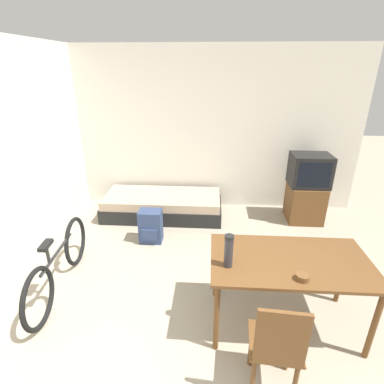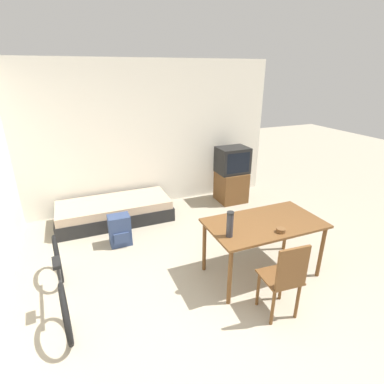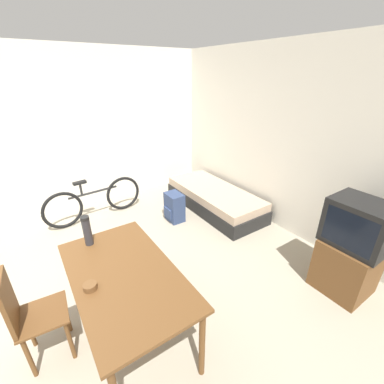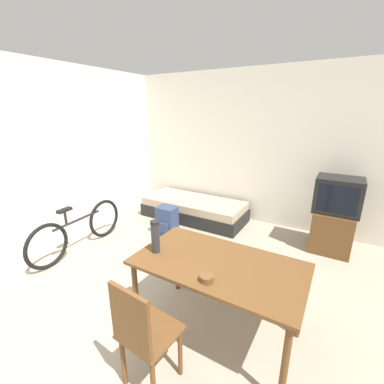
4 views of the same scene
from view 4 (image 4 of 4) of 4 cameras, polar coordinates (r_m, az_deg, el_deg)
ground_plane at (r=2.70m, az=-28.54°, el=-32.75°), size 20.00×20.00×0.00m
wall_back at (r=4.86m, az=10.32°, el=9.69°), size 5.26×0.06×2.70m
wall_left at (r=4.68m, az=-25.29°, el=8.00°), size 0.06×4.78×2.70m
daybed at (r=4.96m, az=0.42°, el=-3.81°), size 1.97×0.83×0.38m
tv at (r=4.25m, az=29.07°, el=-4.56°), size 0.59×0.54×1.11m
dining_table at (r=2.33m, az=5.83°, el=-16.95°), size 1.44×0.80×0.75m
wooden_chair at (r=2.06m, az=-11.08°, el=-28.37°), size 0.41×0.41×0.93m
bicycle at (r=4.17m, az=-23.87°, el=-7.72°), size 0.17×1.63×0.72m
thermos_flask at (r=2.37m, az=-8.16°, el=-9.49°), size 0.08×0.08×0.31m
mate_bowl at (r=2.06m, az=3.23°, el=-18.60°), size 0.11×0.11×0.05m
backpack at (r=4.33m, az=-5.61°, el=-6.43°), size 0.32×0.26×0.49m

